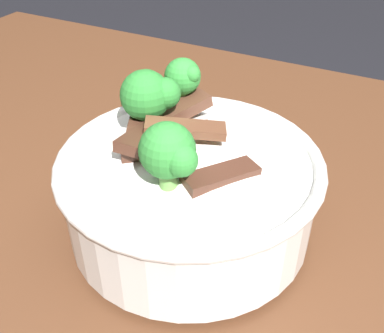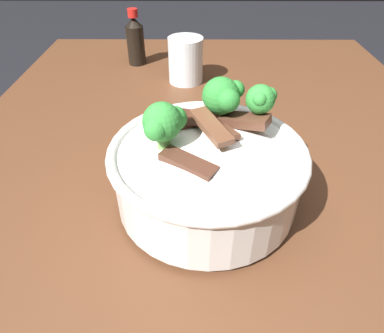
{
  "view_description": "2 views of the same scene",
  "coord_description": "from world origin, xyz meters",
  "views": [
    {
      "loc": [
        0.05,
        -0.31,
        1.12
      ],
      "look_at": [
        -0.12,
        0.02,
        0.86
      ],
      "focal_mm": 42.51,
      "sensor_mm": 36.0,
      "label": 1
    },
    {
      "loc": [
        0.22,
        -0.03,
        1.12
      ],
      "look_at": [
        -0.11,
        -0.04,
        0.86
      ],
      "focal_mm": 31.45,
      "sensor_mm": 36.0,
      "label": 2
    }
  ],
  "objects": [
    {
      "name": "rice_bowl",
      "position": [
        -0.1,
        -0.02,
        0.87
      ],
      "size": [
        0.24,
        0.24,
        0.15
      ],
      "color": "white",
      "rests_on": "dining_table"
    },
    {
      "name": "dining_table",
      "position": [
        0.0,
        0.0,
        0.71
      ],
      "size": [
        1.55,
        0.87,
        0.81
      ],
      "color": "#56331E",
      "rests_on": "ground"
    }
  ]
}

